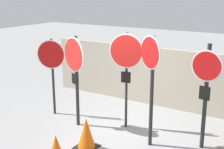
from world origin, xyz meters
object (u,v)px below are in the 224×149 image
at_px(stop_sign_4, 206,82).
at_px(traffic_cone_0, 86,133).
at_px(stop_sign_0, 52,60).
at_px(traffic_cone_1, 56,149).
at_px(stop_sign_2, 126,59).
at_px(stop_sign_1, 75,64).
at_px(stop_sign_3, 151,70).

bearing_deg(stop_sign_4, traffic_cone_0, -141.39).
height_order(stop_sign_0, traffic_cone_1, stop_sign_0).
height_order(stop_sign_0, stop_sign_2, stop_sign_2).
distance_m(stop_sign_1, stop_sign_3, 2.07).
height_order(stop_sign_0, stop_sign_3, stop_sign_3).
xyz_separation_m(stop_sign_4, traffic_cone_1, (-2.37, -2.14, -1.24)).
distance_m(stop_sign_0, stop_sign_1, 1.04).
bearing_deg(traffic_cone_0, stop_sign_3, 36.10).
height_order(stop_sign_1, traffic_cone_0, stop_sign_1).
relative_size(stop_sign_0, stop_sign_4, 0.91).
relative_size(stop_sign_3, traffic_cone_0, 3.56).
relative_size(stop_sign_4, traffic_cone_1, 3.91).
relative_size(stop_sign_0, traffic_cone_0, 3.05).
height_order(stop_sign_1, stop_sign_2, stop_sign_2).
distance_m(stop_sign_0, stop_sign_3, 3.10).
bearing_deg(stop_sign_1, stop_sign_3, 21.49).
xyz_separation_m(stop_sign_1, stop_sign_3, (2.07, -0.01, 0.14)).
height_order(stop_sign_3, traffic_cone_0, stop_sign_3).
relative_size(stop_sign_1, traffic_cone_0, 3.32).
distance_m(stop_sign_4, traffic_cone_0, 2.83).
bearing_deg(stop_sign_1, traffic_cone_1, -43.46).
distance_m(stop_sign_0, stop_sign_2, 2.20).
distance_m(stop_sign_1, traffic_cone_1, 2.26).
relative_size(stop_sign_1, stop_sign_3, 0.93).
bearing_deg(stop_sign_1, stop_sign_4, 30.52).
bearing_deg(stop_sign_3, stop_sign_2, -177.82).
bearing_deg(traffic_cone_1, traffic_cone_0, 78.31).
xyz_separation_m(stop_sign_0, traffic_cone_0, (1.94, -1.10, -1.22)).
bearing_deg(stop_sign_0, stop_sign_1, -35.58).
xyz_separation_m(stop_sign_1, traffic_cone_1, (0.76, -1.65, -1.34)).
bearing_deg(stop_sign_1, stop_sign_2, 46.89).
relative_size(stop_sign_2, stop_sign_4, 1.04).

